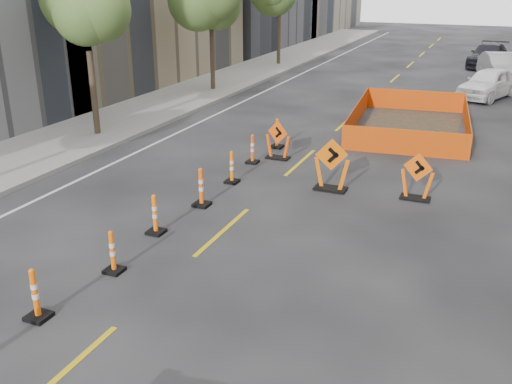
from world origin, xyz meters
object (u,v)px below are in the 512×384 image
at_px(channelizer_2, 35,294).
at_px(channelizer_8, 277,133).
at_px(channelizer_7, 252,149).
at_px(chevron_sign_left, 278,140).
at_px(channelizer_3, 112,252).
at_px(chevron_sign_right, 417,176).
at_px(chevron_sign_center, 332,165).
at_px(parked_car_near, 489,83).
at_px(channelizer_4, 155,214).
at_px(channelizer_6, 232,167).
at_px(channelizer_5, 201,187).
at_px(parked_car_mid, 501,68).
at_px(parked_car_far, 488,55).

bearing_deg(channelizer_2, channelizer_8, 89.44).
height_order(channelizer_7, chevron_sign_left, chevron_sign_left).
bearing_deg(channelizer_8, channelizer_3, -89.36).
bearing_deg(chevron_sign_right, chevron_sign_left, 168.08).
bearing_deg(chevron_sign_left, chevron_sign_center, -24.79).
xyz_separation_m(chevron_sign_right, parked_car_near, (1.31, 15.81, 0.07)).
bearing_deg(channelizer_3, chevron_sign_left, 87.49).
relative_size(channelizer_3, chevron_sign_left, 0.72).
bearing_deg(channelizer_4, channelizer_6, 87.46).
relative_size(channelizer_5, parked_car_mid, 0.22).
distance_m(channelizer_2, channelizer_6, 8.09).
distance_m(channelizer_8, chevron_sign_center, 4.62).
bearing_deg(channelizer_7, channelizer_8, 86.80).
relative_size(channelizer_3, parked_car_mid, 0.20).
xyz_separation_m(channelizer_4, channelizer_6, (0.18, 4.04, -0.01)).
xyz_separation_m(chevron_sign_center, parked_car_mid, (4.23, 21.46, 0.03)).
relative_size(channelizer_2, parked_car_far, 0.20).
xyz_separation_m(channelizer_2, parked_car_far, (6.49, 35.85, 0.25)).
bearing_deg(channelizer_3, channelizer_6, 90.41).
relative_size(chevron_sign_center, parked_car_far, 0.30).
bearing_deg(channelizer_5, channelizer_7, 92.93).
bearing_deg(chevron_sign_right, channelizer_3, -117.60).
relative_size(channelizer_6, parked_car_mid, 0.20).
distance_m(channelizer_7, parked_car_far, 26.55).
bearing_deg(channelizer_6, parked_car_mid, 71.90).
bearing_deg(channelizer_7, chevron_sign_right, -12.57).
relative_size(chevron_sign_left, parked_car_near, 0.30).
bearing_deg(channelizer_2, channelizer_3, 83.48).
distance_m(channelizer_2, channelizer_7, 10.11).
height_order(channelizer_6, channelizer_7, channelizer_6).
bearing_deg(channelizer_6, channelizer_8, 90.98).
bearing_deg(channelizer_7, channelizer_5, -87.07).
relative_size(chevron_sign_center, parked_car_mid, 0.32).
relative_size(channelizer_5, channelizer_6, 1.09).
relative_size(channelizer_4, channelizer_5, 0.93).
distance_m(channelizer_3, parked_car_near, 23.61).
xyz_separation_m(channelizer_5, parked_car_near, (6.67, 18.61, 0.21)).
height_order(channelizer_4, chevron_sign_center, chevron_sign_center).
bearing_deg(parked_car_near, chevron_sign_right, -73.29).
distance_m(channelizer_3, parked_car_mid, 28.98).
xyz_separation_m(channelizer_7, channelizer_8, (0.11, 2.02, 0.05)).
height_order(channelizer_3, parked_car_near, parked_car_near).
bearing_deg(chevron_sign_center, channelizer_2, -133.02).
height_order(channelizer_8, parked_car_near, parked_car_near).
relative_size(chevron_sign_left, parked_car_far, 0.25).
relative_size(channelizer_2, channelizer_3, 1.08).
height_order(channelizer_4, channelizer_8, channelizer_8).
height_order(channelizer_7, parked_car_near, parked_car_near).
bearing_deg(channelizer_5, channelizer_4, -95.75).
distance_m(channelizer_4, parked_car_near, 21.75).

